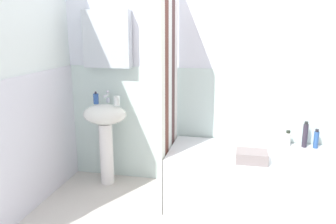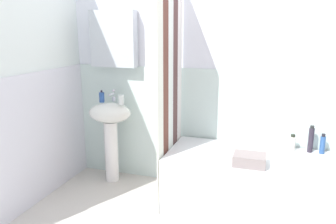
{
  "view_description": "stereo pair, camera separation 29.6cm",
  "coord_description": "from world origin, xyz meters",
  "px_view_note": "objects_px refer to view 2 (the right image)",
  "views": [
    {
      "loc": [
        0.21,
        -1.99,
        1.57
      ],
      "look_at": [
        -0.4,
        0.82,
        0.86
      ],
      "focal_mm": 35.8,
      "sensor_mm": 36.0,
      "label": 1
    },
    {
      "loc": [
        0.5,
        -1.92,
        1.57
      ],
      "look_at": [
        -0.4,
        0.82,
        0.86
      ],
      "focal_mm": 35.8,
      "sensor_mm": 36.0,
      "label": 2
    }
  ],
  "objects_px": {
    "sink": "(110,125)",
    "towel_folded": "(249,160)",
    "toothbrush_cup": "(121,100)",
    "conditioner_bottle": "(323,144)",
    "lotion_bottle": "(292,143)",
    "body_wash_bottle": "(311,140)",
    "soap_dispenser": "(102,97)",
    "bathtub": "(247,183)"
  },
  "relations": [
    {
      "from": "soap_dispenser",
      "to": "conditioner_bottle",
      "type": "bearing_deg",
      "value": 2.36
    },
    {
      "from": "towel_folded",
      "to": "conditioner_bottle",
      "type": "bearing_deg",
      "value": 38.42
    },
    {
      "from": "body_wash_bottle",
      "to": "lotion_bottle",
      "type": "xyz_separation_m",
      "value": [
        -0.15,
        -0.01,
        -0.05
      ]
    },
    {
      "from": "sink",
      "to": "toothbrush_cup",
      "type": "relative_size",
      "value": 8.84
    },
    {
      "from": "bathtub",
      "to": "body_wash_bottle",
      "type": "bearing_deg",
      "value": 27.51
    },
    {
      "from": "soap_dispenser",
      "to": "conditioner_bottle",
      "type": "height_order",
      "value": "soap_dispenser"
    },
    {
      "from": "soap_dispenser",
      "to": "towel_folded",
      "type": "bearing_deg",
      "value": -13.86
    },
    {
      "from": "body_wash_bottle",
      "to": "lotion_bottle",
      "type": "distance_m",
      "value": 0.16
    },
    {
      "from": "soap_dispenser",
      "to": "bathtub",
      "type": "distance_m",
      "value": 1.64
    },
    {
      "from": "toothbrush_cup",
      "to": "conditioner_bottle",
      "type": "distance_m",
      "value": 1.9
    },
    {
      "from": "toothbrush_cup",
      "to": "bathtub",
      "type": "xyz_separation_m",
      "value": [
        1.27,
        -0.14,
        -0.64
      ]
    },
    {
      "from": "lotion_bottle",
      "to": "bathtub",
      "type": "bearing_deg",
      "value": -144.66
    },
    {
      "from": "sink",
      "to": "bathtub",
      "type": "bearing_deg",
      "value": -6.27
    },
    {
      "from": "conditioner_bottle",
      "to": "body_wash_bottle",
      "type": "height_order",
      "value": "body_wash_bottle"
    },
    {
      "from": "bathtub",
      "to": "body_wash_bottle",
      "type": "height_order",
      "value": "body_wash_bottle"
    },
    {
      "from": "lotion_bottle",
      "to": "towel_folded",
      "type": "xyz_separation_m",
      "value": [
        -0.33,
        -0.45,
        -0.03
      ]
    },
    {
      "from": "soap_dispenser",
      "to": "towel_folded",
      "type": "xyz_separation_m",
      "value": [
        1.52,
        -0.38,
        -0.34
      ]
    },
    {
      "from": "sink",
      "to": "towel_folded",
      "type": "height_order",
      "value": "sink"
    },
    {
      "from": "towel_folded",
      "to": "lotion_bottle",
      "type": "bearing_deg",
      "value": 53.63
    },
    {
      "from": "bathtub",
      "to": "body_wash_bottle",
      "type": "relative_size",
      "value": 5.76
    },
    {
      "from": "toothbrush_cup",
      "to": "lotion_bottle",
      "type": "xyz_separation_m",
      "value": [
        1.63,
        0.11,
        -0.31
      ]
    },
    {
      "from": "soap_dispenser",
      "to": "body_wash_bottle",
      "type": "relative_size",
      "value": 0.52
    },
    {
      "from": "bathtub",
      "to": "lotion_bottle",
      "type": "distance_m",
      "value": 0.54
    },
    {
      "from": "bathtub",
      "to": "conditioner_bottle",
      "type": "relative_size",
      "value": 7.81
    },
    {
      "from": "conditioner_bottle",
      "to": "lotion_bottle",
      "type": "xyz_separation_m",
      "value": [
        -0.25,
        -0.01,
        -0.01
      ]
    },
    {
      "from": "towel_folded",
      "to": "soap_dispenser",
      "type": "bearing_deg",
      "value": 166.14
    },
    {
      "from": "lotion_bottle",
      "to": "toothbrush_cup",
      "type": "bearing_deg",
      "value": -176.23
    },
    {
      "from": "soap_dispenser",
      "to": "sink",
      "type": "bearing_deg",
      "value": -9.88
    },
    {
      "from": "sink",
      "to": "toothbrush_cup",
      "type": "bearing_deg",
      "value": -4.86
    },
    {
      "from": "body_wash_bottle",
      "to": "towel_folded",
      "type": "bearing_deg",
      "value": -136.14
    },
    {
      "from": "sink",
      "to": "towel_folded",
      "type": "distance_m",
      "value": 1.47
    },
    {
      "from": "sink",
      "to": "towel_folded",
      "type": "relative_size",
      "value": 3.3
    },
    {
      "from": "sink",
      "to": "body_wash_bottle",
      "type": "distance_m",
      "value": 1.92
    },
    {
      "from": "bathtub",
      "to": "conditioner_bottle",
      "type": "xyz_separation_m",
      "value": [
        0.6,
        0.26,
        0.34
      ]
    },
    {
      "from": "toothbrush_cup",
      "to": "body_wash_bottle",
      "type": "bearing_deg",
      "value": 3.84
    },
    {
      "from": "toothbrush_cup",
      "to": "bathtub",
      "type": "height_order",
      "value": "toothbrush_cup"
    },
    {
      "from": "soap_dispenser",
      "to": "body_wash_bottle",
      "type": "distance_m",
      "value": 2.03
    },
    {
      "from": "body_wash_bottle",
      "to": "lotion_bottle",
      "type": "relative_size",
      "value": 1.59
    },
    {
      "from": "conditioner_bottle",
      "to": "toothbrush_cup",
      "type": "bearing_deg",
      "value": -176.5
    },
    {
      "from": "conditioner_bottle",
      "to": "body_wash_bottle",
      "type": "bearing_deg",
      "value": 177.33
    },
    {
      "from": "conditioner_bottle",
      "to": "lotion_bottle",
      "type": "relative_size",
      "value": 1.17
    },
    {
      "from": "lotion_bottle",
      "to": "soap_dispenser",
      "type": "bearing_deg",
      "value": -177.56
    }
  ]
}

